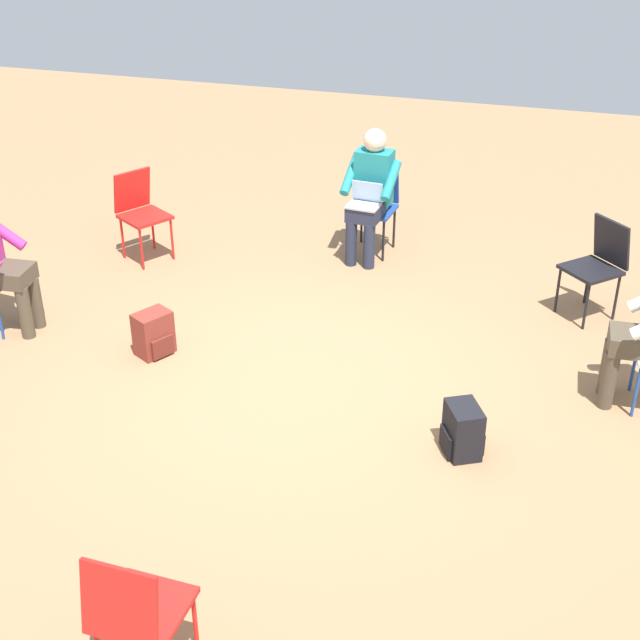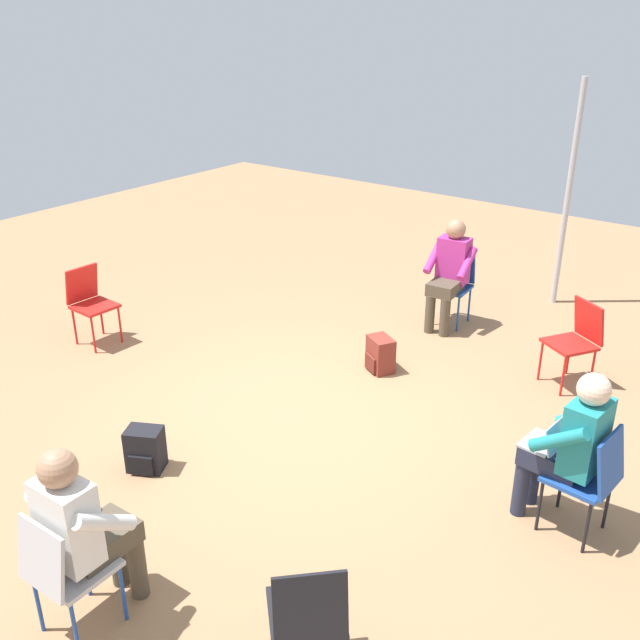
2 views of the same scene
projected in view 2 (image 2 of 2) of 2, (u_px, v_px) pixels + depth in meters
ground_plane at (299, 417)px, 6.41m from camera, size 16.11×16.11×0.00m
chair_west at (454, 281)px, 8.16m from camera, size 0.47×0.43×0.85m
chair_northwest at (577, 337)px, 6.78m from camera, size 0.58×0.56×0.85m
chair_northeast at (308, 615)px, 3.71m from camera, size 0.58×0.58×0.85m
chair_south at (90, 300)px, 7.65m from camera, size 0.41×0.45×0.85m
chair_north at (590, 475)px, 4.80m from camera, size 0.44×0.47×0.85m
chair_east at (63, 568)px, 4.01m from camera, size 0.45×0.41×0.85m
person_with_laptop at (570, 441)px, 4.83m from camera, size 0.53×0.55×1.24m
person_in_white at (83, 524)px, 4.06m from camera, size 0.53×0.50×1.24m
person_in_magenta at (450, 269)px, 7.95m from camera, size 0.54×0.52×1.24m
backpack_near_laptop_user at (380, 356)px, 7.17m from camera, size 0.31×0.34×0.36m
backpack_by_empty_chair at (146, 452)px, 5.64m from camera, size 0.31×0.34×0.36m
tent_pole_far at (568, 196)px, 8.34m from camera, size 0.07×0.07×2.68m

